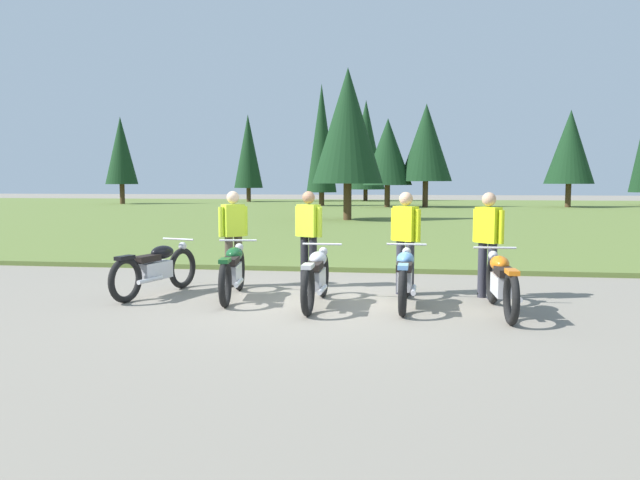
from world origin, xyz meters
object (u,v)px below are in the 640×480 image
Objects in this scene: motorcycle_sky_blue at (405,277)px; rider_in_hivis_vest at (488,238)px; motorcycle_silver at (316,276)px; motorcycle_orange at (501,282)px; motorcycle_black at (156,268)px; rider_checking_bike at (309,233)px; rider_with_back_turned at (405,237)px; rider_near_row_end at (233,232)px; motorcycle_british_green at (233,271)px.

rider_in_hivis_vest reaches higher than motorcycle_sky_blue.
motorcycle_orange is at bearing -3.50° from motorcycle_silver.
motorcycle_sky_blue is (4.00, -0.35, 0.00)m from motorcycle_black.
motorcycle_black is at bearing 172.96° from motorcycle_orange.
rider_in_hivis_vest is at bearing 20.29° from motorcycle_silver.
rider_in_hivis_vest is at bearing -12.65° from rider_checking_bike.
motorcycle_orange is 1.26× the size of rider_with_back_turned.
motorcycle_orange is 1.26× the size of rider_checking_bike.
rider_in_hivis_vest is at bearing 92.62° from motorcycle_orange.
rider_checking_bike is at bearing 6.06° from rider_near_row_end.
motorcycle_black is 2.74m from motorcycle_silver.
motorcycle_british_green and motorcycle_silver have the same top height.
motorcycle_silver is at bearing 176.50° from motorcycle_orange.
motorcycle_silver and motorcycle_sky_blue have the same top height.
motorcycle_orange is at bearing -13.17° from motorcycle_sky_blue.
motorcycle_sky_blue is (2.69, -0.26, 0.00)m from motorcycle_british_green.
rider_near_row_end is (-2.98, 1.33, 0.51)m from motorcycle_sky_blue.
rider_in_hivis_vest is (5.28, 0.46, 0.51)m from motorcycle_black.
rider_near_row_end is 3.01m from rider_with_back_turned.
motorcycle_sky_blue is 1.26× the size of rider_with_back_turned.
rider_checking_bike is at bearing 102.88° from motorcycle_silver.
motorcycle_black is 1.22× the size of rider_checking_bike.
motorcycle_black is 1.22× the size of rider_in_hivis_vest.
rider_in_hivis_vest is at bearing 4.96° from motorcycle_black.
motorcycle_orange is 1.23m from rider_in_hivis_vest.
rider_in_hivis_vest reaches higher than motorcycle_orange.
rider_checking_bike is at bearing 162.09° from rider_with_back_turned.
motorcycle_sky_blue is 1.00× the size of motorcycle_orange.
motorcycle_british_green is at bearing -74.78° from rider_near_row_end.
motorcycle_black is at bearing 175.06° from motorcycle_sky_blue.
rider_with_back_turned reaches higher than motorcycle_silver.
motorcycle_british_green is at bearing 174.53° from motorcycle_sky_blue.
motorcycle_orange is 1.89m from rider_with_back_turned.
rider_in_hivis_vest is at bearing 32.05° from motorcycle_sky_blue.
motorcycle_silver is (2.70, -0.50, 0.00)m from motorcycle_black.
rider_in_hivis_vest is (3.97, 0.55, 0.51)m from motorcycle_british_green.
motorcycle_british_green is 1.22m from rider_near_row_end.
rider_with_back_turned is at bearing 39.64° from motorcycle_silver.
rider_near_row_end is (-4.32, 1.64, 0.51)m from motorcycle_orange.
rider_near_row_end is at bearing 155.97° from motorcycle_sky_blue.
motorcycle_silver is 1.00× the size of motorcycle_sky_blue.
rider_with_back_turned is (2.98, -0.40, 0.00)m from rider_near_row_end.
rider_checking_bike reaches higher than motorcycle_silver.
motorcycle_sky_blue is 1.06m from rider_with_back_turned.
motorcycle_orange is 1.26× the size of rider_in_hivis_vest.
rider_in_hivis_vest is (1.28, -0.12, 0.00)m from rider_with_back_turned.
motorcycle_british_green is 2.82m from rider_with_back_turned.
motorcycle_sky_blue is at bearing 166.83° from motorcycle_orange.
motorcycle_black is at bearing -175.04° from rider_in_hivis_vest.
rider_with_back_turned and rider_in_hivis_vest have the same top height.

